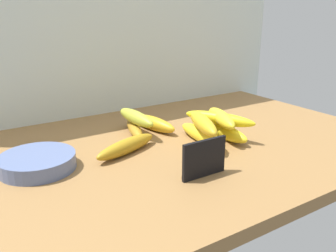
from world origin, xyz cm
name	(u,v)px	position (x,y,z in cm)	size (l,w,h in cm)	color
counter_top	(191,146)	(0.00, 0.00, 1.50)	(110.00, 76.00, 3.00)	olive
back_wall	(123,16)	(0.00, 39.00, 35.00)	(130.00, 2.00, 70.00)	silver
chalkboard_sign	(204,160)	(-10.20, -18.67, 6.86)	(11.00, 1.80, 8.40)	black
fruit_bowl	(37,162)	(-39.64, 4.48, 4.71)	(17.06, 17.06, 3.42)	slate
banana_0	(153,123)	(-3.70, 13.90, 5.04)	(17.66, 4.08, 4.08)	gold
banana_1	(135,129)	(-10.16, 13.55, 4.60)	(17.75, 3.20, 3.20)	#AF8025
banana_2	(126,146)	(-18.57, 1.87, 4.90)	(19.64, 3.80, 3.80)	#AC821A
banana_3	(202,135)	(2.30, -2.13, 5.00)	(19.77, 4.00, 4.00)	yellow
banana_4	(224,132)	(9.03, -3.14, 5.04)	(17.73, 4.08, 4.08)	yellow
banana_5	(221,118)	(8.19, -2.86, 9.06)	(16.89, 3.95, 3.95)	yellow
banana_6	(203,123)	(1.27, -3.56, 8.98)	(18.34, 3.97, 3.97)	gold
banana_7	(219,119)	(7.88, -2.38, 8.83)	(20.47, 3.49, 3.49)	yellow
banana_8	(136,117)	(-9.83, 13.20, 8.09)	(17.51, 3.78, 3.78)	#A6AF33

